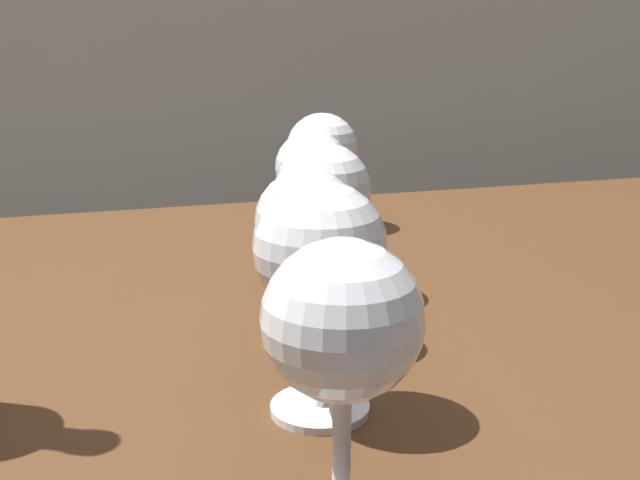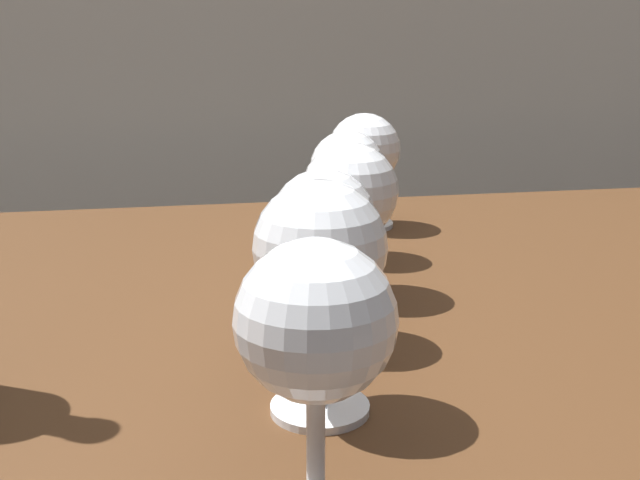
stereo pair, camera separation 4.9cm
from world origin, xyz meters
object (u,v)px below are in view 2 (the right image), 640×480
Objects in this scene: wine_glass_port at (350,195)px; wine_glass_white at (347,171)px; wine_glass_merlot at (316,328)px; wine_glass_rose at (323,227)px; wine_glass_chardonnay at (320,252)px; wine_glass_pinot at (364,152)px.

wine_glass_port is 0.11m from wine_glass_white.
wine_glass_rose is at bearing 79.08° from wine_glass_merlot.
wine_glass_merlot is 1.10× the size of wine_glass_rose.
wine_glass_white is at bearing 75.57° from wine_glass_chardonnay.
wine_glass_pinot is at bearing 74.27° from wine_glass_port.
wine_glass_port reaches higher than wine_glass_white.
wine_glass_white is (0.06, 0.21, -0.00)m from wine_glass_rose.
wine_glass_merlot is 0.33m from wine_glass_port.
wine_glass_chardonnay is at bearing -104.43° from wine_glass_white.
wine_glass_port is at bearing 73.57° from wine_glass_chardonnay.
wine_glass_rose reaches higher than wine_glass_white.
wine_glass_pinot is at bearing 72.32° from wine_glass_rose.
wine_glass_pinot is at bearing 75.03° from wine_glass_merlot.
wine_glass_rose reaches higher than wine_glass_pinot.
wine_glass_merlot reaches higher than wine_glass_pinot.
wine_glass_chardonnay is 0.45m from wine_glass_pinot.
wine_glass_white is 0.12m from wine_glass_pinot.
wine_glass_chardonnay reaches higher than wine_glass_merlot.
wine_glass_white is (0.08, 0.32, -0.02)m from wine_glass_chardonnay.
wine_glass_merlot reaches higher than wine_glass_port.
wine_glass_port is at bearing 75.55° from wine_glass_merlot.
wine_glass_port is at bearing -105.73° from wine_glass_pinot.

